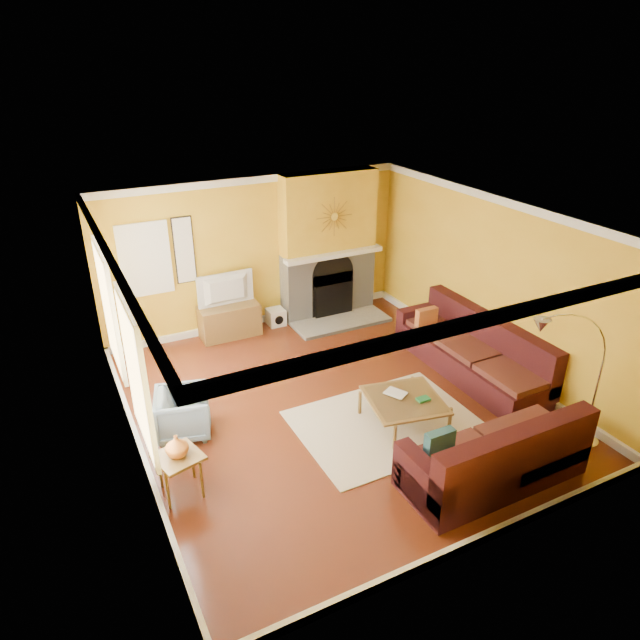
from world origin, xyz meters
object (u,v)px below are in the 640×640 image
media_console (230,321)px  armchair (183,413)px  coffee_table (404,410)px  side_table (181,474)px  sectional_sofa (440,379)px  arc_lamp (568,386)px

media_console → armchair: armchair is taller
coffee_table → media_console: (-1.26, 3.56, 0.10)m
media_console → side_table: (-1.78, -3.55, -0.03)m
coffee_table → sectional_sofa: bearing=9.2°
coffee_table → media_console: 3.78m
coffee_table → media_console: size_ratio=0.93×
sectional_sofa → coffee_table: sectional_sofa is taller
side_table → arc_lamp: size_ratio=0.26×
sectional_sofa → media_console: (-1.92, 3.46, -0.16)m
armchair → side_table: size_ratio=1.32×
armchair → arc_lamp: arc_lamp is taller
sectional_sofa → arc_lamp: size_ratio=1.93×
armchair → arc_lamp: bearing=-107.3°
sectional_sofa → media_console: 3.96m
sectional_sofa → side_table: 3.71m
media_console → side_table: bearing=-116.7°
coffee_table → armchair: bearing=157.9°
media_console → sectional_sofa: bearing=-61.0°
media_console → side_table: media_console is taller
coffee_table → media_console: media_console is taller
media_console → arc_lamp: bearing=-62.9°
media_console → armchair: size_ratio=1.51×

